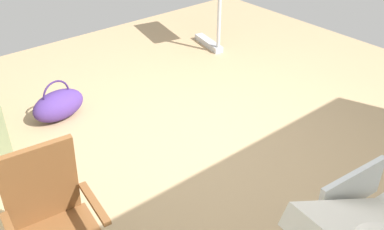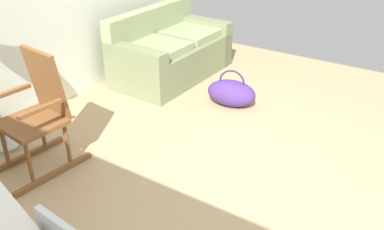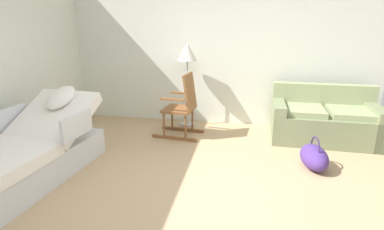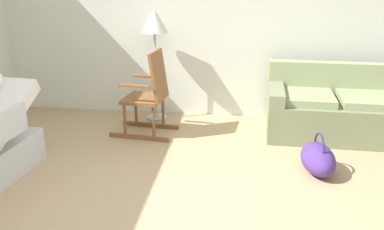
# 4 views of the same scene
# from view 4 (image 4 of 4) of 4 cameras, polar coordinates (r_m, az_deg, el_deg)

# --- Properties ---
(ground_plane) EXTENTS (6.73, 6.73, 0.00)m
(ground_plane) POSITION_cam_4_polar(r_m,az_deg,el_deg) (3.80, -3.85, -12.48)
(ground_plane) COLOR tan
(back_wall) EXTENTS (5.58, 0.10, 2.70)m
(back_wall) POSITION_cam_4_polar(r_m,az_deg,el_deg) (5.85, 0.69, 12.94)
(back_wall) COLOR silver
(back_wall) RESTS_ON ground
(couch) EXTENTS (1.63, 0.90, 0.85)m
(couch) POSITION_cam_4_polar(r_m,az_deg,el_deg) (5.52, 18.34, 0.44)
(couch) COLOR #737D57
(couch) RESTS_ON ground
(rocking_chair) EXTENTS (0.81, 0.56, 1.05)m
(rocking_chair) POSITION_cam_4_polar(r_m,az_deg,el_deg) (5.25, -5.67, 2.68)
(rocking_chair) COLOR brown
(rocking_chair) RESTS_ON ground
(floor_lamp) EXTENTS (0.34, 0.34, 1.48)m
(floor_lamp) POSITION_cam_4_polar(r_m,az_deg,el_deg) (5.64, -4.98, 11.39)
(floor_lamp) COLOR #B2B5BA
(floor_lamp) RESTS_ON ground
(duffel_bag) EXTENTS (0.40, 0.60, 0.43)m
(duffel_bag) POSITION_cam_4_polar(r_m,az_deg,el_deg) (4.53, 16.37, -5.59)
(duffel_bag) COLOR #472D7A
(duffel_bag) RESTS_ON ground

